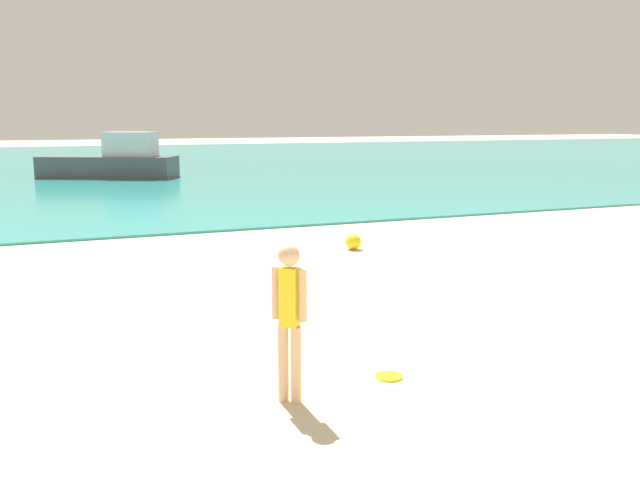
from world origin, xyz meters
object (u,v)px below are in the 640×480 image
at_px(frisbee, 389,376).
at_px(beach_ball, 353,242).
at_px(person_standing, 289,314).
at_px(boat_near, 113,162).

height_order(frisbee, beach_ball, beach_ball).
height_order(person_standing, frisbee, person_standing).
bearing_deg(boat_near, beach_ball, 124.70).
xyz_separation_m(frisbee, beach_ball, (2.97, 6.96, 0.15)).
height_order(boat_near, beach_ball, boat_near).
distance_m(frisbee, beach_ball, 7.57).
bearing_deg(frisbee, boat_near, 88.59).
bearing_deg(beach_ball, person_standing, -120.31).
xyz_separation_m(person_standing, frisbee, (1.21, 0.19, -0.88)).
bearing_deg(boat_near, frisbee, 116.98).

